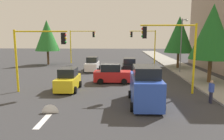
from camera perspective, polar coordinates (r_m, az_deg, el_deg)
The scene contains 17 objects.
ground_plane at distance 24.02m, azimuth -1.10°, elevation -2.38°, with size 120.00×120.00×0.00m, color #353538.
sidewalk_kerb at distance 30.29m, azimuth 19.73°, elevation -0.38°, with size 80.00×4.00×0.15m, color gray.
lane_arrow_near at distance 13.62m, azimuth -17.04°, elevation -11.83°, with size 2.40×1.10×1.10m.
traffic_signal_far_left at distance 37.76m, azimuth 8.93°, elevation 8.00°, with size 0.36×4.59×5.85m.
traffic_signal_near_left at distance 18.04m, azimuth 16.27°, elevation 6.62°, with size 0.36×4.59×5.82m.
traffic_signal_far_right at distance 38.17m, azimuth -8.58°, elevation 8.01°, with size 0.36×4.59×5.84m.
traffic_signal_near_right at distance 18.88m, azimuth -19.70°, elevation 5.59°, with size 0.36×4.59×5.34m.
street_lamp_curbside at distance 28.22m, azimuth 18.50°, elevation 7.75°, with size 2.15×0.28×7.00m.
tree_roadside_near at distance 23.36m, azimuth 25.58°, elevation 9.29°, with size 4.34×4.34×7.95m.
tree_roadside_mid at distance 32.66m, azimuth 17.77°, elevation 9.14°, with size 4.21×4.21×7.69m.
tree_opposite_side at distance 37.60m, azimuth -17.21°, elevation 8.91°, with size 4.11×4.11×7.50m.
delivery_van_blue at distance 14.96m, azimuth 9.03°, elevation -4.53°, with size 4.80×2.22×2.77m.
car_yellow at distance 19.26m, azimuth -11.84°, elevation -2.73°, with size 3.63×1.97×1.98m.
car_black at distance 27.87m, azimuth 4.65°, elevation 1.06°, with size 3.95×2.04×1.98m.
car_white at distance 29.44m, azimuth -5.37°, elevation 1.47°, with size 3.93×1.95×1.98m.
car_red at distance 21.86m, azimuth 0.04°, elevation -1.14°, with size 1.98×3.83×1.98m.
pedestrian_crossing at distance 16.74m, azimuth 25.33°, elevation -5.16°, with size 0.40×0.24×1.70m.
Camera 1 is at (23.50, 1.38, 4.78)m, focal length 33.70 mm.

